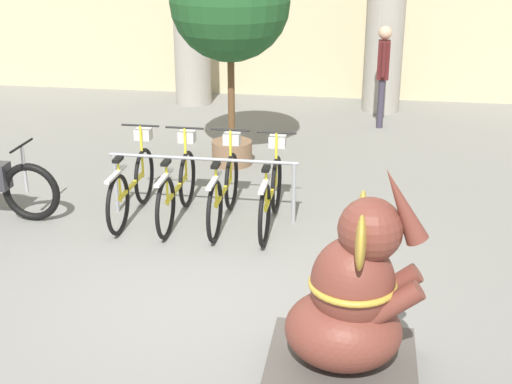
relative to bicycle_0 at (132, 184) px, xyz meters
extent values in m
plane|color=slate|center=(1.18, -1.85, -0.42)|extent=(60.00, 60.00, 0.00)
cylinder|color=gray|center=(-0.25, 0.10, -0.04)|extent=(0.05, 0.05, 0.75)
cylinder|color=gray|center=(1.96, 0.10, -0.04)|extent=(0.05, 0.05, 0.75)
cylinder|color=gray|center=(0.85, 0.10, 0.33)|extent=(2.31, 0.04, 0.04)
torus|color=black|center=(0.00, 0.46, -0.06)|extent=(0.05, 0.72, 0.72)
torus|color=black|center=(0.00, -0.53, -0.06)|extent=(0.05, 0.72, 0.72)
cube|color=yellow|center=(0.00, -0.03, -0.01)|extent=(0.04, 0.90, 0.04)
cube|color=#BCBCBC|center=(0.00, -0.53, 0.31)|extent=(0.06, 0.60, 0.03)
cylinder|color=yellow|center=(0.00, -0.43, 0.19)|extent=(0.03, 0.03, 0.49)
cube|color=black|center=(0.00, -0.43, 0.45)|extent=(0.08, 0.18, 0.04)
cylinder|color=yellow|center=(0.00, 0.42, 0.28)|extent=(0.03, 0.03, 0.68)
cylinder|color=black|center=(0.00, 0.42, 0.62)|extent=(0.48, 0.03, 0.03)
cube|color=#BCBCBC|center=(0.00, 0.52, 0.48)|extent=(0.20, 0.16, 0.14)
torus|color=black|center=(0.57, 0.44, -0.06)|extent=(0.05, 0.72, 0.72)
torus|color=black|center=(0.57, -0.55, -0.06)|extent=(0.05, 0.72, 0.72)
cube|color=yellow|center=(0.57, -0.05, -0.01)|extent=(0.04, 0.90, 0.04)
cube|color=#BCBCBC|center=(0.57, -0.55, 0.31)|extent=(0.06, 0.60, 0.03)
cylinder|color=yellow|center=(0.57, -0.45, 0.19)|extent=(0.03, 0.03, 0.49)
cube|color=black|center=(0.57, -0.45, 0.45)|extent=(0.08, 0.18, 0.04)
cylinder|color=yellow|center=(0.57, 0.40, 0.28)|extent=(0.03, 0.03, 0.68)
cylinder|color=black|center=(0.57, 0.40, 0.62)|extent=(0.48, 0.03, 0.03)
cube|color=#BCBCBC|center=(0.57, 0.50, 0.48)|extent=(0.20, 0.16, 0.14)
torus|color=black|center=(1.14, 0.44, -0.06)|extent=(0.05, 0.72, 0.72)
torus|color=black|center=(1.14, -0.55, -0.06)|extent=(0.05, 0.72, 0.72)
cube|color=yellow|center=(1.14, -0.05, -0.01)|extent=(0.04, 0.90, 0.04)
cube|color=#BCBCBC|center=(1.14, -0.55, 0.31)|extent=(0.06, 0.60, 0.03)
cylinder|color=yellow|center=(1.14, -0.45, 0.19)|extent=(0.03, 0.03, 0.49)
cube|color=black|center=(1.14, -0.45, 0.45)|extent=(0.08, 0.18, 0.04)
cylinder|color=yellow|center=(1.14, 0.40, 0.28)|extent=(0.03, 0.03, 0.68)
cylinder|color=black|center=(1.14, 0.40, 0.62)|extent=(0.48, 0.03, 0.03)
cube|color=#BCBCBC|center=(1.14, 0.50, 0.48)|extent=(0.20, 0.16, 0.14)
torus|color=black|center=(1.71, 0.42, -0.06)|extent=(0.05, 0.72, 0.72)
torus|color=black|center=(1.71, -0.58, -0.06)|extent=(0.05, 0.72, 0.72)
cube|color=yellow|center=(1.71, -0.08, -0.01)|extent=(0.04, 0.90, 0.04)
cube|color=#BCBCBC|center=(1.71, -0.58, 0.31)|extent=(0.06, 0.60, 0.03)
cylinder|color=yellow|center=(1.71, -0.48, 0.19)|extent=(0.03, 0.03, 0.49)
cube|color=black|center=(1.71, -0.48, 0.45)|extent=(0.08, 0.18, 0.04)
cylinder|color=yellow|center=(1.71, 0.38, 0.28)|extent=(0.03, 0.03, 0.68)
cylinder|color=black|center=(1.71, 0.38, 0.62)|extent=(0.48, 0.03, 0.03)
cube|color=#BCBCBC|center=(1.71, 0.48, 0.48)|extent=(0.20, 0.16, 0.14)
cube|color=#4C4742|center=(2.68, -3.02, -0.32)|extent=(1.16, 1.16, 0.20)
ellipsoid|color=brown|center=(2.68, -3.02, 0.07)|extent=(0.90, 0.79, 0.58)
ellipsoid|color=brown|center=(2.73, -3.02, 0.47)|extent=(0.63, 0.58, 0.74)
sphere|color=brown|center=(2.83, -3.02, 0.92)|extent=(0.48, 0.48, 0.48)
ellipsoid|color=#B79333|center=(2.77, -2.78, 0.92)|extent=(0.08, 0.34, 0.40)
ellipsoid|color=#B79333|center=(2.77, -3.26, 0.92)|extent=(0.08, 0.34, 0.40)
cone|color=brown|center=(3.05, -3.02, 1.12)|extent=(0.41, 0.17, 0.60)
cylinder|color=brown|center=(3.02, -2.89, 0.39)|extent=(0.47, 0.16, 0.42)
cylinder|color=brown|center=(3.02, -3.15, 0.39)|extent=(0.47, 0.16, 0.42)
torus|color=#B79333|center=(2.73, -3.02, 0.47)|extent=(0.66, 0.66, 0.05)
torus|color=black|center=(-1.16, -0.32, -0.05)|extent=(0.73, 0.09, 0.73)
cylinder|color=#99999E|center=(-1.21, -0.32, 0.23)|extent=(0.04, 0.04, 0.56)
cylinder|color=black|center=(-1.21, -0.32, 0.53)|extent=(0.03, 0.55, 0.03)
cylinder|color=#383342|center=(3.00, 4.68, 0.01)|extent=(0.11, 0.11, 0.86)
cylinder|color=#383342|center=(3.00, 4.51, 0.01)|extent=(0.11, 0.11, 0.86)
cube|color=#4C1919|center=(3.00, 4.60, 0.76)|extent=(0.20, 0.32, 0.64)
sphere|color=tan|center=(3.00, 4.60, 1.21)|extent=(0.23, 0.23, 0.23)
cylinder|color=#4C1919|center=(3.00, 4.80, 0.79)|extent=(0.07, 0.07, 0.58)
cylinder|color=#4C1919|center=(3.00, 4.40, 0.79)|extent=(0.07, 0.07, 0.58)
cylinder|color=brown|center=(0.81, 2.16, -0.24)|extent=(0.60, 0.60, 0.35)
cylinder|color=brown|center=(0.81, 2.16, 0.61)|extent=(0.10, 0.10, 1.35)
sphere|color=#1E4C23|center=(0.81, 2.16, 1.95)|extent=(1.68, 1.68, 1.68)
camera|label=1|loc=(2.76, -7.77, 3.00)|focal=50.00mm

